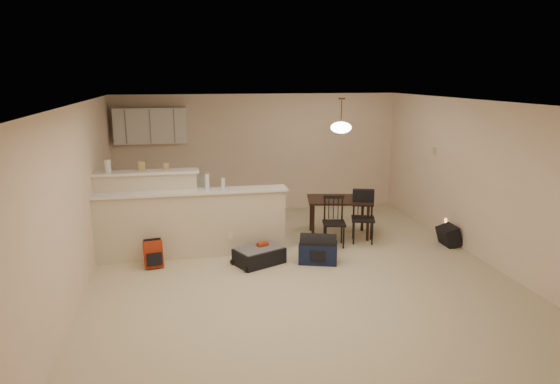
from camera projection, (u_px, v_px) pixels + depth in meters
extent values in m
plane|color=beige|center=(295.00, 269.00, 7.56)|extent=(7.00, 7.00, 0.00)
plane|color=white|center=(297.00, 102.00, 6.99)|extent=(7.00, 7.00, 0.00)
cube|color=beige|center=(259.00, 153.00, 10.62)|extent=(6.00, 0.02, 2.50)
cube|color=beige|center=(396.00, 285.00, 3.94)|extent=(6.00, 0.02, 2.50)
cube|color=beige|center=(79.00, 199.00, 6.71)|extent=(0.02, 7.00, 2.50)
cube|color=beige|center=(481.00, 181.00, 7.85)|extent=(0.02, 7.00, 2.50)
cube|color=beige|center=(192.00, 225.00, 8.02)|extent=(3.00, 0.28, 1.05)
cube|color=white|center=(191.00, 192.00, 7.89)|extent=(3.08, 0.38, 0.04)
cube|color=beige|center=(148.00, 215.00, 8.06)|extent=(1.60, 0.24, 1.35)
cube|color=white|center=(145.00, 172.00, 7.90)|extent=(1.68, 0.34, 0.04)
cube|color=white|center=(151.00, 126.00, 9.88)|extent=(1.40, 0.34, 0.70)
cube|color=white|center=(165.00, 198.00, 10.13)|extent=(1.80, 0.60, 0.90)
cube|color=beige|center=(434.00, 151.00, 9.27)|extent=(0.02, 0.12, 0.12)
cylinder|color=silver|center=(108.00, 166.00, 7.77)|extent=(0.10, 0.10, 0.20)
cube|color=tan|center=(142.00, 166.00, 7.87)|extent=(0.10, 0.07, 0.16)
cube|color=tan|center=(166.00, 167.00, 7.95)|extent=(0.08, 0.06, 0.12)
cylinder|color=silver|center=(207.00, 182.00, 7.91)|extent=(0.07, 0.07, 0.26)
cylinder|color=silver|center=(223.00, 184.00, 7.97)|extent=(0.06, 0.06, 0.18)
cube|color=black|center=(339.00, 200.00, 9.01)|extent=(1.24, 0.95, 0.04)
cylinder|color=black|center=(313.00, 223.00, 8.80)|extent=(0.05, 0.05, 0.66)
cylinder|color=black|center=(368.00, 223.00, 8.80)|extent=(0.05, 0.05, 0.66)
cylinder|color=black|center=(311.00, 214.00, 9.38)|extent=(0.05, 0.05, 0.66)
cylinder|color=black|center=(362.00, 214.00, 9.38)|extent=(0.05, 0.05, 0.66)
cylinder|color=brown|center=(341.00, 112.00, 8.66)|extent=(0.02, 0.02, 0.50)
cylinder|color=brown|center=(342.00, 99.00, 8.60)|extent=(0.12, 0.12, 0.03)
ellipsoid|color=white|center=(341.00, 128.00, 8.72)|extent=(0.36, 0.36, 0.20)
cube|color=black|center=(259.00, 256.00, 7.77)|extent=(0.85, 0.73, 0.24)
cube|color=#A62D12|center=(153.00, 254.00, 7.62)|extent=(0.30, 0.22, 0.41)
cube|color=#121C3A|center=(318.00, 253.00, 7.80)|extent=(0.66, 0.49, 0.32)
cube|color=black|center=(449.00, 236.00, 8.60)|extent=(0.28, 0.39, 0.33)
cube|color=tan|center=(447.00, 237.00, 8.66)|extent=(0.11, 0.36, 0.28)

